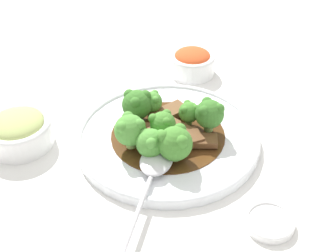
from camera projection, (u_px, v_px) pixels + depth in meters
ground_plane at (168, 142)px, 0.79m from camera, size 4.00×4.00×0.00m
main_plate at (168, 137)px, 0.78m from camera, size 0.31×0.31×0.02m
beef_strip_0 at (202, 139)px, 0.76m from camera, size 0.05×0.06×0.01m
beef_strip_1 at (181, 140)px, 0.75m from camera, size 0.08×0.07×0.01m
beef_strip_2 at (169, 113)px, 0.81m from camera, size 0.07×0.06×0.01m
beef_strip_3 at (143, 130)px, 0.77m from camera, size 0.04×0.08×0.01m
beef_strip_4 at (175, 127)px, 0.78m from camera, size 0.04×0.07×0.01m
broccoli_floret_0 at (152, 101)px, 0.81m from camera, size 0.04×0.04×0.04m
broccoli_floret_1 at (189, 112)px, 0.78m from camera, size 0.04×0.04×0.04m
broccoli_floret_2 at (137, 104)px, 0.79m from camera, size 0.05×0.05×0.05m
broccoli_floret_3 at (175, 143)px, 0.71m from camera, size 0.05×0.05×0.06m
broccoli_floret_4 at (130, 130)px, 0.73m from camera, size 0.05×0.05×0.06m
broccoli_floret_5 at (153, 143)px, 0.72m from camera, size 0.05×0.05×0.05m
broccoli_floret_6 at (161, 123)px, 0.75m from camera, size 0.04×0.04×0.05m
broccoli_floret_7 at (210, 113)px, 0.76m from camera, size 0.05×0.05×0.06m
serving_spoon at (154, 168)px, 0.70m from camera, size 0.25×0.08×0.01m
side_bowl_kimchi at (192, 62)px, 0.95m from camera, size 0.09×0.09×0.05m
side_bowl_appetizer at (18, 130)px, 0.77m from camera, size 0.11×0.11×0.05m
sauce_dish at (270, 222)px, 0.64m from camera, size 0.07×0.07×0.01m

